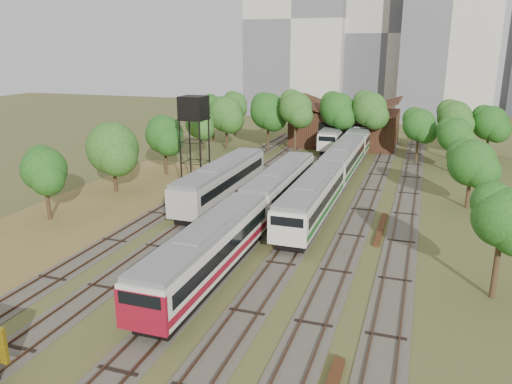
% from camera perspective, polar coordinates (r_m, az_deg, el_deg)
% --- Properties ---
extents(ground, '(240.00, 240.00, 0.00)m').
position_cam_1_polar(ground, '(28.46, -7.27, -15.91)').
color(ground, '#475123').
rests_on(ground, ground).
extents(dry_grass_patch, '(14.00, 60.00, 0.04)m').
position_cam_1_polar(dry_grass_patch, '(44.00, -24.17, -5.29)').
color(dry_grass_patch, brown).
rests_on(dry_grass_patch, ground).
extents(tracks, '(24.60, 80.00, 0.19)m').
position_cam_1_polar(tracks, '(50.24, 4.50, -1.26)').
color(tracks, '#4C473D').
rests_on(tracks, ground).
extents(railcar_red_set, '(2.98, 34.58, 3.69)m').
position_cam_1_polar(railcar_red_set, '(41.28, -0.55, -2.33)').
color(railcar_red_set, black).
rests_on(railcar_red_set, ground).
extents(railcar_green_set, '(3.03, 52.08, 3.75)m').
position_cam_1_polar(railcar_green_set, '(61.53, 9.96, 3.67)').
color(railcar_green_set, black).
rests_on(railcar_green_set, ground).
extents(railcar_rear, '(2.89, 16.08, 3.57)m').
position_cam_1_polar(railcar_rear, '(79.63, 9.18, 6.45)').
color(railcar_rear, black).
rests_on(railcar_rear, ground).
extents(old_grey_coach, '(3.08, 18.00, 3.81)m').
position_cam_1_polar(old_grey_coach, '(50.60, -3.92, 1.28)').
color(old_grey_coach, black).
rests_on(old_grey_coach, ground).
extents(water_tower, '(2.85, 2.85, 9.89)m').
position_cam_1_polar(water_tower, '(56.93, -7.14, 9.28)').
color(water_tower, black).
rests_on(water_tower, ground).
extents(rail_pile_far, '(0.50, 7.98, 0.26)m').
position_cam_1_polar(rail_pile_far, '(44.18, 14.08, -4.08)').
color(rail_pile_far, '#4F2C16').
rests_on(rail_pile_far, ground).
extents(maintenance_shed, '(16.45, 11.55, 7.58)m').
position_cam_1_polar(maintenance_shed, '(81.30, 10.16, 7.34)').
color(maintenance_shed, '#341813').
rests_on(maintenance_shed, ground).
extents(tree_band_left, '(8.05, 74.57, 7.78)m').
position_cam_1_polar(tree_band_left, '(58.27, -13.79, 5.88)').
color(tree_band_left, '#382616').
rests_on(tree_band_left, ground).
extents(tree_band_far, '(48.06, 10.41, 9.27)m').
position_cam_1_polar(tree_band_far, '(73.09, 11.63, 8.72)').
color(tree_band_far, '#382616').
rests_on(tree_band_far, ground).
extents(tree_band_right, '(5.30, 38.05, 7.13)m').
position_cam_1_polar(tree_band_right, '(52.65, 23.15, 3.55)').
color(tree_band_right, '#382616').
rests_on(tree_band_right, ground).
extents(tower_left, '(22.00, 16.00, 42.00)m').
position_cam_1_polar(tower_left, '(120.21, 5.06, 18.96)').
color(tower_left, beige).
rests_on(tower_left, ground).
extents(tower_centre, '(20.00, 18.00, 36.00)m').
position_cam_1_polar(tower_centre, '(121.88, 15.21, 17.03)').
color(tower_centre, '#BBB4A9').
rests_on(tower_centre, ground).
extents(tower_right, '(18.00, 16.00, 48.00)m').
position_cam_1_polar(tower_right, '(113.91, 21.53, 19.63)').
color(tower_right, beige).
rests_on(tower_right, ground).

